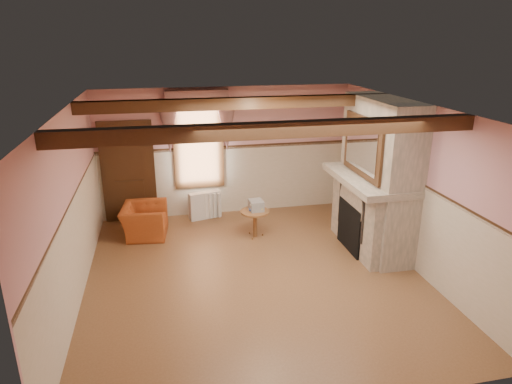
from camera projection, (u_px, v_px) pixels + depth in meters
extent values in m
cube|color=brown|center=(254.00, 275.00, 7.66)|extent=(5.50, 6.00, 0.01)
cube|color=silver|center=(254.00, 108.00, 6.74)|extent=(5.50, 6.00, 0.01)
cube|color=#CA8C91|center=(226.00, 152.00, 9.97)|extent=(5.50, 0.02, 2.80)
cube|color=#CA8C91|center=(318.00, 298.00, 4.43)|extent=(5.50, 0.02, 2.80)
cube|color=#CA8C91|center=(70.00, 210.00, 6.66)|extent=(0.02, 6.00, 2.80)
cube|color=#CA8C91|center=(413.00, 185.00, 7.74)|extent=(0.02, 6.00, 2.80)
cube|color=black|center=(353.00, 227.00, 8.46)|extent=(0.20, 0.95, 0.90)
imported|color=#994219|center=(144.00, 220.00, 9.10)|extent=(0.94, 1.05, 0.62)
cylinder|color=brown|center=(255.00, 224.00, 9.04)|extent=(0.71, 0.71, 0.55)
cube|color=#B7AD8C|center=(256.00, 205.00, 8.96)|extent=(0.27, 0.33, 0.20)
cube|color=silver|center=(205.00, 205.00, 9.95)|extent=(0.72, 0.35, 0.60)
imported|color=brown|center=(367.00, 172.00, 8.28)|extent=(0.34, 0.34, 0.08)
cube|color=black|center=(356.00, 162.00, 8.71)|extent=(0.14, 0.24, 0.20)
cylinder|color=gold|center=(361.00, 163.00, 8.50)|extent=(0.11, 0.11, 0.28)
cylinder|color=#B31A16|center=(380.00, 178.00, 7.79)|extent=(0.06, 0.06, 0.16)
cylinder|color=gold|center=(384.00, 182.00, 7.66)|extent=(0.06, 0.06, 0.12)
cube|color=gray|center=(379.00, 176.00, 8.23)|extent=(0.85, 2.00, 2.80)
cube|color=gray|center=(369.00, 179.00, 8.21)|extent=(1.05, 2.05, 0.12)
cube|color=silver|center=(362.00, 146.00, 7.98)|extent=(0.06, 1.44, 1.04)
cube|color=black|center=(129.00, 173.00, 9.62)|extent=(1.10, 0.10, 2.10)
cube|color=white|center=(198.00, 142.00, 9.74)|extent=(1.06, 0.08, 2.02)
cube|color=gray|center=(198.00, 115.00, 9.47)|extent=(1.30, 0.14, 1.40)
cube|color=black|center=(274.00, 130.00, 5.67)|extent=(5.50, 0.18, 0.20)
cube|color=black|center=(240.00, 103.00, 7.88)|extent=(5.50, 0.18, 0.20)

